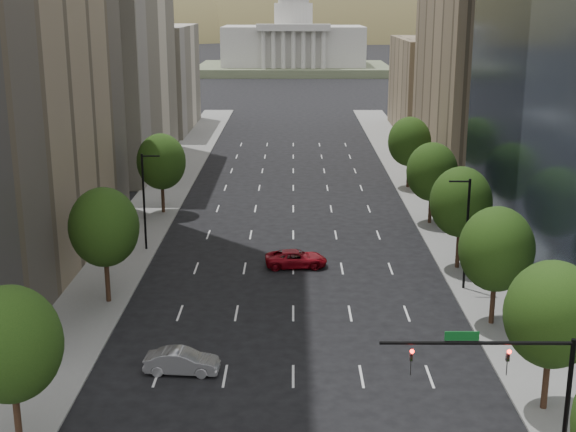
{
  "coord_description": "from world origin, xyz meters",
  "views": [
    {
      "loc": [
        -0.03,
        -3.56,
        22.11
      ],
      "look_at": [
        -0.37,
        47.83,
        8.0
      ],
      "focal_mm": 48.96,
      "sensor_mm": 36.0,
      "label": 1
    }
  ],
  "objects_px": {
    "traffic_signal": "(518,375)",
    "car_red_far": "(296,259)",
    "capitol": "(293,45)",
    "car_silver": "(182,361)"
  },
  "relations": [
    {
      "from": "traffic_signal",
      "to": "car_silver",
      "type": "bearing_deg",
      "value": 148.99
    },
    {
      "from": "capitol",
      "to": "car_silver",
      "type": "height_order",
      "value": "capitol"
    },
    {
      "from": "car_red_far",
      "to": "car_silver",
      "type": "bearing_deg",
      "value": 156.03
    },
    {
      "from": "traffic_signal",
      "to": "car_red_far",
      "type": "xyz_separation_m",
      "value": [
        -10.28,
        30.47,
        -4.44
      ]
    },
    {
      "from": "car_silver",
      "to": "capitol",
      "type": "bearing_deg",
      "value": 2.08
    },
    {
      "from": "car_silver",
      "to": "car_red_far",
      "type": "xyz_separation_m",
      "value": [
        7.08,
        20.03,
        -0.02
      ]
    },
    {
      "from": "capitol",
      "to": "car_silver",
      "type": "bearing_deg",
      "value": -91.87
    },
    {
      "from": "car_silver",
      "to": "car_red_far",
      "type": "distance_m",
      "value": 21.25
    },
    {
      "from": "traffic_signal",
      "to": "car_silver",
      "type": "height_order",
      "value": "traffic_signal"
    },
    {
      "from": "traffic_signal",
      "to": "car_red_far",
      "type": "distance_m",
      "value": 32.46
    }
  ]
}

